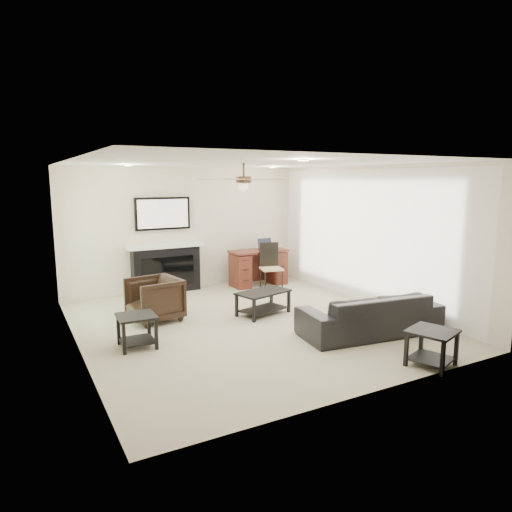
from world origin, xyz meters
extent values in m
plane|color=#BAB196|center=(0.00, 0.00, 0.00)|extent=(5.50, 5.50, 0.00)
cube|color=white|center=(0.00, 0.00, 2.50)|extent=(5.00, 5.50, 0.04)
cube|color=beige|center=(0.00, 2.75, 1.25)|extent=(5.00, 0.04, 2.50)
cube|color=beige|center=(0.00, -2.75, 1.25)|extent=(5.00, 0.04, 2.50)
cube|color=beige|center=(-2.50, 0.00, 1.25)|extent=(0.04, 5.50, 2.50)
cube|color=beige|center=(2.50, 0.00, 1.25)|extent=(0.04, 5.50, 2.50)
cube|color=white|center=(2.45, 0.10, 1.23)|extent=(0.04, 5.10, 2.40)
cube|color=#93BC89|center=(-2.46, 1.55, 1.05)|extent=(0.04, 1.80, 2.10)
cylinder|color=#382619|center=(0.00, 0.10, 2.25)|extent=(1.40, 1.40, 0.30)
imported|color=black|center=(1.36, -1.30, 0.30)|extent=(2.17, 1.07, 0.61)
imported|color=black|center=(-1.24, 0.85, 0.35)|extent=(0.87, 0.85, 0.70)
cube|color=black|center=(0.46, 0.30, 0.20)|extent=(1.00, 0.72, 0.40)
cube|color=black|center=(1.21, -2.55, 0.23)|extent=(0.66, 0.66, 0.45)
cube|color=black|center=(-1.79, -0.20, 0.23)|extent=(0.52, 0.52, 0.45)
cube|color=black|center=(-0.49, 2.58, 0.95)|extent=(1.52, 0.34, 1.91)
cube|color=#431A10|center=(1.44, 2.24, 0.38)|extent=(1.22, 0.56, 0.76)
cube|color=black|center=(1.44, 1.69, 0.48)|extent=(0.51, 0.53, 0.97)
cube|color=black|center=(1.64, 2.22, 0.88)|extent=(0.33, 0.24, 0.23)
camera|label=1|loc=(-3.20, -6.17, 2.26)|focal=32.00mm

